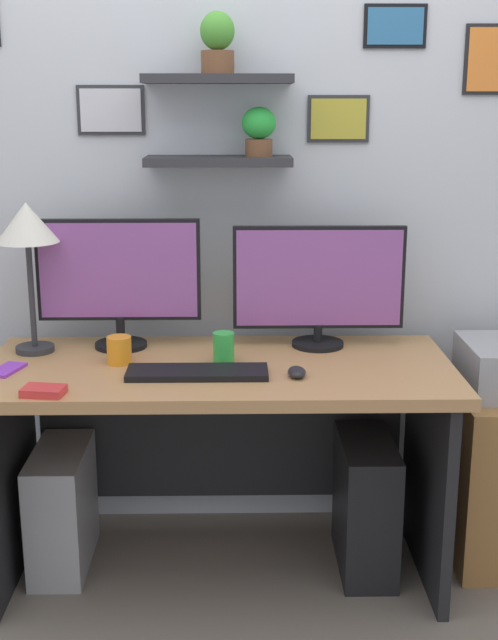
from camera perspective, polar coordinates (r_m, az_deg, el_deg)
name	(u,v)px	position (r m, az deg, el deg)	size (l,w,h in m)	color
ground_plane	(220,571)	(3.05, -1.95, -16.61)	(8.00, 8.00, 0.00)	#70665B
back_wall_assembly	(219,165)	(3.05, -2.04, 10.44)	(4.40, 0.24, 2.70)	silver
desk	(219,420)	(2.86, -2.02, -6.81)	(1.52, 0.68, 0.75)	tan
monitor_left	(119,277)	(2.91, -8.82, 2.87)	(0.56, 0.18, 0.45)	black
monitor_right	(319,284)	(2.90, 4.75, 2.48)	(0.59, 0.18, 0.42)	black
keyboard	(197,372)	(2.63, -3.52, -3.56)	(0.44, 0.14, 0.02)	black
computer_mouse	(297,372)	(2.62, 3.26, -3.54)	(0.06, 0.09, 0.03)	black
desk_lamp	(27,231)	(2.88, -14.80, 5.84)	(0.21, 0.21, 0.51)	#2D2D33
cell_phone	(7,370)	(2.77, -16.09, -3.25)	(0.07, 0.14, 0.01)	purple
coffee_mug	(119,350)	(2.77, -8.79, -2.02)	(0.08, 0.08, 0.09)	orange
pen_cup	(224,348)	(2.74, -1.73, -1.88)	(0.07, 0.07, 0.10)	green
scissors_tray	(44,391)	(2.53, -13.74, -4.69)	(0.12, 0.08, 0.02)	red
computer_tower_left	(62,508)	(3.06, -12.55, -12.31)	(0.18, 0.40, 0.42)	#99999E
computer_tower_right	(365,504)	(3.00, 7.90, -12.26)	(0.18, 0.40, 0.46)	black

